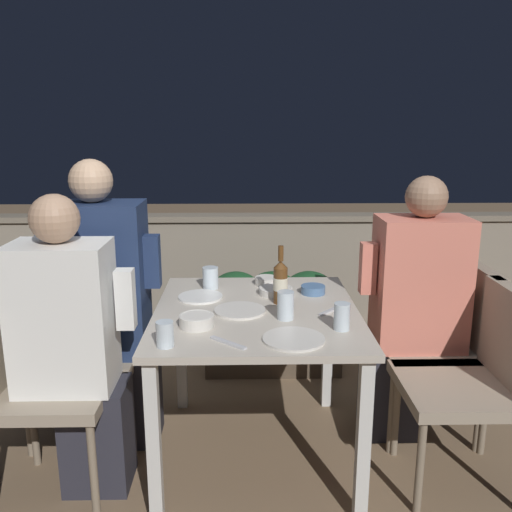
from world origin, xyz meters
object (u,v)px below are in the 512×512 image
(chair_right_far, at_px, (451,333))
(chair_right_near, at_px, (483,369))
(beer_bottle, at_px, (280,281))
(chair_left_near, at_px, (27,372))
(potted_plant, at_px, (32,302))
(chair_left_far, at_px, (66,339))
(person_coral_top, at_px, (411,310))
(person_white_polo, at_px, (74,346))
(person_navy_jumper, at_px, (106,306))

(chair_right_far, bearing_deg, chair_right_near, -92.11)
(chair_right_near, distance_m, beer_bottle, 0.91)
(chair_left_near, distance_m, potted_plant, 1.19)
(chair_left_far, height_order, chair_right_near, same)
(chair_right_near, height_order, person_coral_top, person_coral_top)
(chair_right_far, bearing_deg, person_white_polo, -167.33)
(chair_left_near, height_order, person_navy_jumper, person_navy_jumper)
(chair_left_far, distance_m, chair_right_far, 1.83)
(chair_left_near, bearing_deg, chair_left_far, 81.25)
(chair_left_far, bearing_deg, person_navy_jumper, 0.00)
(chair_right_far, bearing_deg, chair_left_far, -178.81)
(chair_left_near, xyz_separation_m, beer_bottle, (1.05, 0.27, 0.29))
(person_coral_top, xyz_separation_m, potted_plant, (-2.09, 0.73, -0.20))
(chair_left_near, relative_size, beer_bottle, 3.23)
(beer_bottle, bearing_deg, chair_right_far, 7.07)
(beer_bottle, bearing_deg, person_coral_top, 9.27)
(beer_bottle, bearing_deg, person_navy_jumper, 175.34)
(beer_bottle, relative_size, potted_plant, 0.36)
(person_white_polo, height_order, beer_bottle, person_white_polo)
(person_navy_jumper, height_order, chair_right_far, person_navy_jumper)
(chair_left_near, bearing_deg, chair_right_far, 11.36)
(potted_plant, bearing_deg, chair_left_far, -59.25)
(chair_right_near, bearing_deg, potted_plant, 153.66)
(chair_left_near, relative_size, chair_right_near, 1.00)
(chair_left_near, relative_size, chair_right_far, 1.00)
(potted_plant, bearing_deg, person_white_polo, -61.34)
(person_white_polo, height_order, chair_right_far, person_white_polo)
(person_white_polo, xyz_separation_m, chair_right_far, (1.68, 0.38, -0.11))
(chair_left_far, relative_size, potted_plant, 1.16)
(person_white_polo, bearing_deg, chair_right_far, 12.67)
(person_white_polo, distance_m, person_navy_jumper, 0.35)
(person_white_polo, xyz_separation_m, beer_bottle, (0.85, 0.27, 0.19))
(person_white_polo, bearing_deg, beer_bottle, 17.94)
(chair_left_far, distance_m, person_navy_jumper, 0.25)
(chair_left_far, xyz_separation_m, beer_bottle, (1.00, -0.07, 0.29))
(chair_left_near, distance_m, person_navy_jumper, 0.45)
(chair_left_near, height_order, chair_right_near, same)
(chair_left_near, height_order, beer_bottle, beer_bottle)
(chair_left_near, height_order, person_coral_top, person_coral_top)
(chair_left_near, xyz_separation_m, potted_plant, (-0.41, 1.11, -0.08))
(chair_right_near, bearing_deg, person_coral_top, 115.34)
(beer_bottle, bearing_deg, chair_left_far, 176.26)
(chair_left_far, relative_size, person_coral_top, 0.67)
(chair_left_far, relative_size, chair_right_near, 1.00)
(chair_left_near, height_order, person_white_polo, person_white_polo)
(chair_right_near, xyz_separation_m, potted_plant, (-2.27, 1.12, -0.08))
(chair_left_near, relative_size, potted_plant, 1.16)
(chair_left_far, bearing_deg, beer_bottle, -3.74)
(chair_left_far, bearing_deg, chair_right_near, -11.02)
(person_white_polo, xyz_separation_m, person_navy_jumper, (0.05, 0.34, 0.05))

